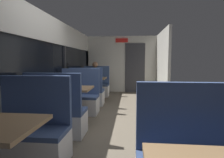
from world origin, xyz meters
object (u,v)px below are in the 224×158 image
(bench_far_window_facing_end, at_px, (87,94))
(bench_mid_window_facing_entry, at_px, (79,100))
(coffee_cup_primary, at_px, (68,86))
(dining_table_mid_window, at_px, (70,92))
(bench_mid_window_facing_end, at_px, (57,117))
(seated_passenger, at_px, (95,82))
(bench_near_window_facing_entry, at_px, (31,137))
(dining_table_far_window, at_px, (92,81))
(bench_far_window_facing_entry, at_px, (96,87))
(coffee_cup_secondary, at_px, (89,76))

(bench_far_window_facing_end, bearing_deg, bench_mid_window_facing_entry, -90.00)
(bench_far_window_facing_end, height_order, coffee_cup_primary, bench_far_window_facing_end)
(dining_table_mid_window, distance_m, bench_mid_window_facing_end, 0.77)
(bench_mid_window_facing_entry, relative_size, seated_passenger, 0.87)
(bench_near_window_facing_entry, distance_m, dining_table_mid_window, 1.60)
(bench_mid_window_facing_end, height_order, coffee_cup_primary, bench_mid_window_facing_end)
(bench_far_window_facing_end, bearing_deg, dining_table_far_window, 90.00)
(bench_mid_window_facing_entry, height_order, coffee_cup_primary, bench_mid_window_facing_entry)
(coffee_cup_primary, bearing_deg, bench_far_window_facing_entry, 89.84)
(bench_near_window_facing_entry, relative_size, coffee_cup_primary, 12.22)
(bench_mid_window_facing_entry, relative_size, bench_far_window_facing_end, 1.00)
(dining_table_mid_window, height_order, bench_mid_window_facing_entry, bench_mid_window_facing_entry)
(bench_far_window_facing_end, bearing_deg, bench_near_window_facing_entry, -90.00)
(dining_table_mid_window, bearing_deg, bench_mid_window_facing_end, -90.00)
(coffee_cup_primary, bearing_deg, bench_near_window_facing_entry, -89.67)
(dining_table_mid_window, relative_size, bench_far_window_facing_end, 0.82)
(bench_mid_window_facing_entry, bearing_deg, dining_table_far_window, 90.00)
(dining_table_mid_window, bearing_deg, coffee_cup_secondary, 93.06)
(bench_far_window_facing_end, bearing_deg, coffee_cup_secondary, 99.07)
(bench_mid_window_facing_entry, height_order, seated_passenger, seated_passenger)
(bench_near_window_facing_entry, distance_m, bench_far_window_facing_end, 3.13)
(dining_table_mid_window, height_order, bench_mid_window_facing_end, bench_mid_window_facing_end)
(dining_table_mid_window, bearing_deg, seated_passenger, 90.00)
(bench_far_window_facing_end, bearing_deg, dining_table_mid_window, -90.00)
(coffee_cup_secondary, bearing_deg, bench_mid_window_facing_end, -87.64)
(dining_table_mid_window, height_order, bench_far_window_facing_end, bench_far_window_facing_end)
(bench_far_window_facing_entry, bearing_deg, bench_mid_window_facing_end, -90.00)
(dining_table_mid_window, relative_size, dining_table_far_window, 1.00)
(bench_far_window_facing_entry, height_order, coffee_cup_secondary, bench_far_window_facing_entry)
(bench_mid_window_facing_end, relative_size, dining_table_far_window, 1.22)
(coffee_cup_secondary, bearing_deg, bench_far_window_facing_end, -80.93)
(bench_far_window_facing_entry, bearing_deg, bench_near_window_facing_entry, -90.00)
(bench_far_window_facing_end, relative_size, bench_far_window_facing_entry, 1.00)
(bench_near_window_facing_entry, relative_size, bench_far_window_facing_end, 1.00)
(seated_passenger, bearing_deg, dining_table_mid_window, -90.00)
(bench_near_window_facing_entry, height_order, bench_mid_window_facing_entry, same)
(dining_table_far_window, xyz_separation_m, bench_far_window_facing_entry, (0.00, 0.70, -0.31))
(bench_near_window_facing_entry, height_order, bench_far_window_facing_entry, same)
(bench_mid_window_facing_end, relative_size, coffee_cup_primary, 12.22)
(bench_far_window_facing_end, relative_size, coffee_cup_secondary, 12.22)
(bench_near_window_facing_entry, distance_m, bench_mid_window_facing_entry, 2.27)
(bench_far_window_facing_end, xyz_separation_m, bench_far_window_facing_entry, (0.00, 1.40, 0.00))
(seated_passenger, height_order, coffee_cup_primary, seated_passenger)
(bench_near_window_facing_entry, relative_size, seated_passenger, 0.87)
(bench_mid_window_facing_end, height_order, coffee_cup_secondary, bench_mid_window_facing_end)
(dining_table_mid_window, height_order, coffee_cup_secondary, coffee_cup_secondary)
(seated_passenger, distance_m, coffee_cup_primary, 2.99)
(bench_mid_window_facing_entry, distance_m, dining_table_far_window, 1.60)
(bench_near_window_facing_entry, xyz_separation_m, coffee_cup_secondary, (-0.13, 3.92, 0.46))
(bench_mid_window_facing_end, relative_size, seated_passenger, 0.87)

